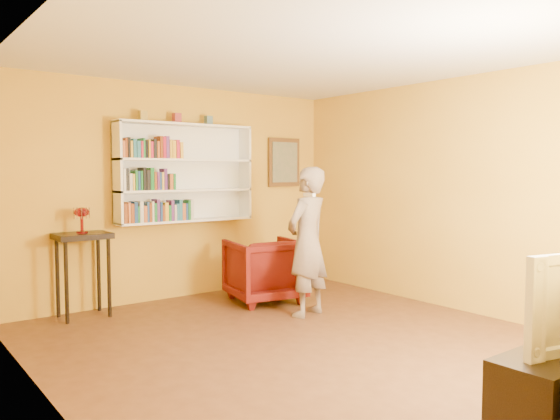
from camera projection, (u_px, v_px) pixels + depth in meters
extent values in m
cube|color=#4E2E19|center=(306.00, 351.00, 5.10)|extent=(5.30, 5.80, 0.12)
cube|color=gold|center=(180.00, 192.00, 7.00)|extent=(5.30, 0.04, 2.70)
cube|color=gold|center=(46.00, 211.00, 3.63)|extent=(0.04, 5.80, 2.70)
cube|color=gold|center=(455.00, 194.00, 6.38)|extent=(0.04, 5.80, 2.70)
cube|color=silver|center=(307.00, 47.00, 4.91)|extent=(5.30, 5.80, 0.06)
cube|color=white|center=(181.00, 173.00, 6.95)|extent=(1.80, 0.03, 1.20)
cube|color=white|center=(117.00, 173.00, 6.31)|extent=(0.03, 0.28, 1.20)
cube|color=white|center=(245.00, 173.00, 7.39)|extent=(0.03, 0.28, 1.20)
cube|color=white|center=(186.00, 220.00, 6.89)|extent=(1.80, 0.28, 0.03)
cube|color=white|center=(186.00, 190.00, 6.86)|extent=(1.80, 0.28, 0.03)
cube|color=white|center=(186.00, 160.00, 6.84)|extent=(1.80, 0.28, 0.03)
cube|color=white|center=(185.00, 125.00, 6.81)|extent=(1.80, 0.28, 0.03)
cube|color=brown|center=(123.00, 213.00, 6.33)|extent=(0.04, 0.16, 0.23)
cube|color=#B95B25|center=(127.00, 213.00, 6.37)|extent=(0.03, 0.18, 0.24)
cube|color=brown|center=(130.00, 213.00, 6.39)|extent=(0.04, 0.17, 0.23)
cube|color=navy|center=(133.00, 212.00, 6.41)|extent=(0.04, 0.18, 0.25)
cube|color=#176B2C|center=(137.00, 214.00, 6.42)|extent=(0.02, 0.15, 0.19)
cube|color=beige|center=(139.00, 212.00, 6.46)|extent=(0.04, 0.18, 0.25)
cube|color=#B95B25|center=(143.00, 214.00, 6.48)|extent=(0.04, 0.16, 0.20)
cube|color=navy|center=(146.00, 212.00, 6.49)|extent=(0.02, 0.14, 0.24)
cube|color=brown|center=(148.00, 212.00, 6.52)|extent=(0.03, 0.17, 0.23)
cube|color=beige|center=(150.00, 211.00, 6.54)|extent=(0.02, 0.18, 0.25)
cube|color=#176B2C|center=(153.00, 212.00, 6.57)|extent=(0.03, 0.19, 0.22)
cube|color=#552672|center=(156.00, 210.00, 6.58)|extent=(0.04, 0.17, 0.27)
cube|color=navy|center=(159.00, 212.00, 6.59)|extent=(0.03, 0.14, 0.23)
cube|color=brown|center=(161.00, 213.00, 6.62)|extent=(0.03, 0.16, 0.20)
cube|color=gold|center=(164.00, 212.00, 6.65)|extent=(0.04, 0.16, 0.23)
cube|color=#176B2C|center=(168.00, 213.00, 6.67)|extent=(0.03, 0.15, 0.19)
cube|color=#552672|center=(170.00, 210.00, 6.69)|extent=(0.04, 0.16, 0.25)
cube|color=beige|center=(173.00, 213.00, 6.71)|extent=(0.03, 0.14, 0.20)
cube|color=teal|center=(175.00, 212.00, 6.74)|extent=(0.03, 0.16, 0.21)
cube|color=teal|center=(178.00, 210.00, 6.77)|extent=(0.04, 0.18, 0.25)
cube|color=#B95B25|center=(181.00, 212.00, 6.79)|extent=(0.04, 0.18, 0.21)
cube|color=navy|center=(184.00, 211.00, 6.81)|extent=(0.03, 0.16, 0.21)
cube|color=#176B2C|center=(187.00, 210.00, 6.83)|extent=(0.03, 0.15, 0.24)
cube|color=beige|center=(189.00, 209.00, 6.86)|extent=(0.04, 0.19, 0.25)
cube|color=beige|center=(122.00, 180.00, 6.30)|extent=(0.03, 0.16, 0.26)
cube|color=black|center=(125.00, 179.00, 6.32)|extent=(0.03, 0.15, 0.26)
cube|color=beige|center=(128.00, 182.00, 6.36)|extent=(0.04, 0.18, 0.20)
cube|color=gold|center=(131.00, 182.00, 6.38)|extent=(0.02, 0.18, 0.19)
cube|color=#176B2C|center=(134.00, 180.00, 6.39)|extent=(0.03, 0.16, 0.24)
cube|color=navy|center=(137.00, 181.00, 6.42)|extent=(0.03, 0.18, 0.23)
cube|color=#176B2C|center=(139.00, 181.00, 6.43)|extent=(0.02, 0.17, 0.23)
cube|color=black|center=(142.00, 179.00, 6.46)|extent=(0.04, 0.19, 0.27)
cube|color=black|center=(146.00, 180.00, 6.49)|extent=(0.04, 0.19, 0.24)
cube|color=#176B2C|center=(150.00, 179.00, 6.51)|extent=(0.04, 0.16, 0.27)
cube|color=brown|center=(153.00, 181.00, 6.54)|extent=(0.03, 0.17, 0.21)
cube|color=#552672|center=(156.00, 181.00, 6.55)|extent=(0.03, 0.15, 0.22)
cube|color=navy|center=(158.00, 181.00, 6.58)|extent=(0.02, 0.17, 0.21)
cube|color=gold|center=(160.00, 181.00, 6.60)|extent=(0.02, 0.17, 0.21)
cube|color=#552672|center=(163.00, 179.00, 6.61)|extent=(0.04, 0.15, 0.26)
cube|color=black|center=(166.00, 182.00, 6.63)|extent=(0.02, 0.15, 0.19)
cube|color=#B95B25|center=(169.00, 182.00, 6.66)|extent=(0.04, 0.15, 0.19)
cube|color=#176B2C|center=(172.00, 182.00, 6.68)|extent=(0.03, 0.15, 0.20)
cube|color=#B95B25|center=(122.00, 149.00, 6.28)|extent=(0.03, 0.16, 0.19)
cube|color=brown|center=(124.00, 148.00, 6.29)|extent=(0.02, 0.14, 0.23)
cube|color=black|center=(127.00, 148.00, 6.32)|extent=(0.03, 0.17, 0.24)
cube|color=gold|center=(129.00, 150.00, 6.34)|extent=(0.03, 0.19, 0.20)
cube|color=teal|center=(132.00, 148.00, 6.36)|extent=(0.04, 0.16, 0.22)
cube|color=teal|center=(137.00, 150.00, 6.38)|extent=(0.04, 0.16, 0.20)
cube|color=#B81C3D|center=(140.00, 150.00, 6.41)|extent=(0.02, 0.17, 0.20)
cube|color=#176B2C|center=(141.00, 148.00, 6.44)|extent=(0.02, 0.19, 0.23)
cube|color=black|center=(145.00, 149.00, 6.44)|extent=(0.03, 0.15, 0.21)
cube|color=gold|center=(147.00, 149.00, 6.46)|extent=(0.02, 0.15, 0.22)
cube|color=#B81C3D|center=(150.00, 150.00, 6.48)|extent=(0.03, 0.16, 0.20)
cube|color=black|center=(152.00, 149.00, 6.51)|extent=(0.04, 0.17, 0.23)
cube|color=#B95B25|center=(156.00, 150.00, 6.53)|extent=(0.03, 0.15, 0.20)
cube|color=brown|center=(159.00, 147.00, 6.57)|extent=(0.03, 0.19, 0.26)
cube|color=#B81C3D|center=(162.00, 148.00, 6.58)|extent=(0.04, 0.16, 0.26)
cube|color=#552672|center=(165.00, 147.00, 6.61)|extent=(0.04, 0.16, 0.27)
cube|color=gold|center=(169.00, 149.00, 6.63)|extent=(0.03, 0.14, 0.23)
cube|color=gold|center=(171.00, 150.00, 6.67)|extent=(0.04, 0.18, 0.22)
cube|color=#B81C3D|center=(176.00, 149.00, 6.68)|extent=(0.04, 0.15, 0.23)
cube|color=gold|center=(179.00, 151.00, 6.73)|extent=(0.04, 0.17, 0.20)
cube|color=olive|center=(143.00, 116.00, 6.46)|extent=(0.09, 0.09, 0.12)
cube|color=maroon|center=(177.00, 118.00, 6.73)|extent=(0.09, 0.09, 0.12)
cube|color=#486778|center=(208.00, 121.00, 7.00)|extent=(0.08, 0.08, 0.11)
cube|color=#523417|center=(284.00, 162.00, 7.93)|extent=(0.55, 0.04, 0.70)
cube|color=gray|center=(285.00, 162.00, 7.91)|extent=(0.45, 0.02, 0.58)
cylinder|color=black|center=(66.00, 283.00, 5.77)|extent=(0.04, 0.04, 0.88)
cylinder|color=black|center=(109.00, 278.00, 6.05)|extent=(0.04, 0.04, 0.88)
cylinder|color=black|center=(58.00, 278.00, 6.04)|extent=(0.04, 0.04, 0.88)
cylinder|color=black|center=(99.00, 273.00, 6.31)|extent=(0.04, 0.04, 0.88)
cube|color=black|center=(82.00, 236.00, 6.01)|extent=(0.57, 0.44, 0.06)
cylinder|color=maroon|center=(82.00, 232.00, 6.01)|extent=(0.12, 0.12, 0.02)
cylinder|color=maroon|center=(82.00, 224.00, 6.00)|extent=(0.03, 0.03, 0.15)
ellipsoid|color=maroon|center=(82.00, 212.00, 5.99)|extent=(0.17, 0.17, 0.11)
cylinder|color=beige|center=(89.00, 213.00, 6.04)|extent=(0.01, 0.01, 0.12)
cylinder|color=beige|center=(86.00, 212.00, 6.07)|extent=(0.01, 0.01, 0.12)
cylinder|color=beige|center=(82.00, 212.00, 6.07)|extent=(0.01, 0.01, 0.12)
cylinder|color=beige|center=(77.00, 213.00, 6.04)|extent=(0.01, 0.01, 0.12)
cylinder|color=beige|center=(74.00, 213.00, 5.99)|extent=(0.01, 0.01, 0.12)
cylinder|color=beige|center=(74.00, 213.00, 5.94)|extent=(0.01, 0.01, 0.12)
cylinder|color=beige|center=(77.00, 213.00, 5.91)|extent=(0.01, 0.01, 0.12)
cylinder|color=beige|center=(82.00, 213.00, 5.91)|extent=(0.01, 0.01, 0.12)
cylinder|color=beige|center=(86.00, 213.00, 5.95)|extent=(0.01, 0.01, 0.12)
cylinder|color=beige|center=(89.00, 213.00, 5.99)|extent=(0.01, 0.01, 0.12)
imported|color=#470505|center=(265.00, 270.00, 6.78)|extent=(1.00, 1.02, 0.78)
imported|color=#756355|center=(307.00, 242.00, 6.08)|extent=(0.69, 0.55, 1.67)
cube|color=white|center=(309.00, 195.00, 5.56)|extent=(0.04, 0.15, 0.04)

